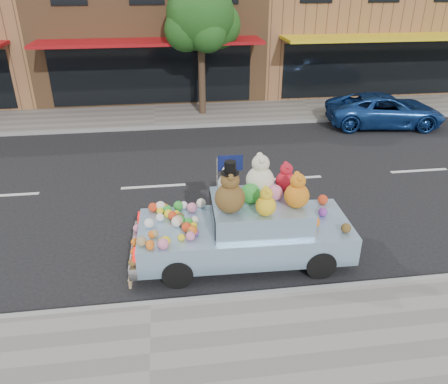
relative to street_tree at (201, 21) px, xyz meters
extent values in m
plane|color=black|center=(-2.03, -6.55, -3.69)|extent=(120.00, 120.00, 0.00)
cube|color=gray|center=(-2.03, -13.05, -3.63)|extent=(60.00, 3.00, 0.12)
cube|color=gray|center=(-2.03, -0.05, -3.63)|extent=(60.00, 3.00, 0.12)
cube|color=gray|center=(-2.03, -11.55, -3.63)|extent=(60.00, 0.12, 0.13)
cube|color=gray|center=(-2.03, -1.55, -3.63)|extent=(60.00, 0.12, 0.13)
cube|color=#8F633C|center=(-2.03, 5.45, -0.19)|extent=(10.00, 8.00, 7.00)
cube|color=black|center=(-2.03, 1.43, -2.29)|extent=(8.50, 0.06, 2.40)
cube|color=#A10E13|center=(-2.03, 0.55, -0.79)|extent=(9.00, 1.80, 0.12)
cube|color=#92603D|center=(7.97, 5.45, -0.19)|extent=(10.00, 8.00, 7.00)
cube|color=black|center=(7.97, 1.43, -2.29)|extent=(8.50, 0.06, 2.40)
cube|color=yellow|center=(7.97, 0.55, -0.79)|extent=(9.00, 1.80, 0.12)
cylinder|color=#38281C|center=(-0.03, -0.05, -2.09)|extent=(0.28, 0.28, 3.20)
sphere|color=#194D16|center=(-0.03, -0.05, 0.23)|extent=(2.60, 2.60, 2.60)
sphere|color=#194D16|center=(0.67, 0.25, -0.17)|extent=(1.80, 1.80, 1.80)
sphere|color=#194D16|center=(-0.63, -0.25, -0.27)|extent=(1.60, 1.60, 1.60)
sphere|color=#194D16|center=(0.17, -0.65, -0.37)|extent=(1.40, 1.40, 1.40)
sphere|color=#194D16|center=(-0.33, 0.55, -0.07)|extent=(1.60, 1.60, 1.60)
imported|color=#1B4595|center=(6.84, -2.31, -3.08)|extent=(4.65, 2.61, 1.23)
cylinder|color=black|center=(1.28, -11.07, -3.39)|extent=(0.61, 0.22, 0.60)
cylinder|color=black|center=(1.32, -9.51, -3.39)|extent=(0.61, 0.22, 0.60)
cylinder|color=black|center=(-1.52, -10.99, -3.39)|extent=(0.61, 0.22, 0.60)
cylinder|color=black|center=(-1.48, -9.43, -3.39)|extent=(0.61, 0.22, 0.60)
cube|color=#8CB2D1|center=(-0.10, -10.25, -3.14)|extent=(4.35, 1.82, 0.60)
cube|color=#8CB2D1|center=(0.20, -10.26, -2.59)|extent=(1.94, 1.55, 0.50)
cube|color=silver|center=(-2.32, -10.19, -3.29)|extent=(0.21, 1.78, 0.26)
cube|color=red|center=(-2.29, -10.87, -2.97)|extent=(0.07, 0.28, 0.16)
cube|color=red|center=(-2.25, -9.51, -2.97)|extent=(0.07, 0.28, 0.16)
cube|color=black|center=(-0.75, -10.23, -2.59)|extent=(0.08, 1.30, 0.40)
sphere|color=brown|center=(-0.46, -10.59, -2.06)|extent=(0.58, 0.58, 0.58)
sphere|color=brown|center=(-0.46, -10.59, -1.68)|extent=(0.36, 0.36, 0.36)
sphere|color=brown|center=(-0.46, -10.72, -1.57)|extent=(0.14, 0.14, 0.14)
sphere|color=brown|center=(-0.46, -10.47, -1.57)|extent=(0.14, 0.14, 0.14)
cylinder|color=black|center=(-0.46, -10.59, -1.53)|extent=(0.34, 0.34, 0.02)
cylinder|color=black|center=(-0.46, -10.59, -1.42)|extent=(0.21, 0.21, 0.22)
sphere|color=beige|center=(0.26, -9.91, -2.05)|extent=(0.58, 0.58, 0.58)
sphere|color=beige|center=(0.26, -9.91, -1.68)|extent=(0.36, 0.36, 0.36)
sphere|color=beige|center=(0.26, -10.04, -1.56)|extent=(0.14, 0.14, 0.14)
sphere|color=beige|center=(0.26, -9.79, -1.56)|extent=(0.14, 0.14, 0.14)
sphere|color=#C56912|center=(0.84, -10.58, -2.10)|extent=(0.48, 0.48, 0.48)
sphere|color=#C56912|center=(0.84, -10.58, -1.79)|extent=(0.30, 0.30, 0.30)
sphere|color=#C56912|center=(0.84, -10.68, -1.69)|extent=(0.11, 0.11, 0.11)
sphere|color=#C56912|center=(0.84, -10.47, -1.69)|extent=(0.11, 0.11, 0.11)
sphere|color=#AD1223|center=(0.81, -9.88, -2.13)|extent=(0.43, 0.43, 0.43)
sphere|color=#AD1223|center=(0.81, -9.88, -1.86)|extent=(0.26, 0.26, 0.26)
sphere|color=#AD1223|center=(0.81, -9.97, -1.77)|extent=(0.10, 0.10, 0.10)
sphere|color=#AD1223|center=(0.81, -9.79, -1.77)|extent=(0.10, 0.10, 0.10)
sphere|color=white|center=(-0.39, -9.79, -2.14)|extent=(0.40, 0.40, 0.40)
sphere|color=white|center=(-0.39, -9.79, -1.88)|extent=(0.25, 0.25, 0.25)
sphere|color=white|center=(-0.39, -9.88, -1.80)|extent=(0.10, 0.10, 0.10)
sphere|color=white|center=(-0.39, -9.71, -1.80)|extent=(0.10, 0.10, 0.10)
sphere|color=gold|center=(0.18, -10.81, -2.15)|extent=(0.39, 0.39, 0.39)
sphere|color=gold|center=(0.18, -10.81, -1.90)|extent=(0.24, 0.24, 0.24)
sphere|color=gold|center=(0.18, -10.89, -1.82)|extent=(0.09, 0.09, 0.09)
sphere|color=gold|center=(0.18, -10.73, -1.82)|extent=(0.09, 0.09, 0.09)
sphere|color=#278F2C|center=(0.00, -10.25, -2.16)|extent=(0.40, 0.40, 0.40)
sphere|color=#CE678A|center=(0.50, -10.22, -2.19)|extent=(0.32, 0.32, 0.32)
sphere|color=#278F2C|center=(-1.64, -9.62, -2.75)|extent=(0.18, 0.18, 0.18)
sphere|color=yellow|center=(-1.14, -10.33, -2.77)|extent=(0.15, 0.15, 0.15)
sphere|color=olive|center=(-1.78, -10.81, -2.76)|extent=(0.16, 0.16, 0.16)
sphere|color=silver|center=(-1.80, -9.92, -2.76)|extent=(0.18, 0.18, 0.18)
sphere|color=orange|center=(-1.99, -10.93, -2.77)|extent=(0.15, 0.15, 0.15)
sphere|color=olive|center=(-2.15, -10.79, -2.74)|extent=(0.20, 0.20, 0.20)
sphere|color=orange|center=(-1.96, -10.54, -2.77)|extent=(0.15, 0.15, 0.15)
sphere|color=beige|center=(-1.79, -9.49, -2.73)|extent=(0.22, 0.22, 0.22)
sphere|color=olive|center=(-1.91, -10.52, -2.76)|extent=(0.16, 0.16, 0.16)
sphere|color=orange|center=(-1.99, -10.88, -2.76)|extent=(0.17, 0.17, 0.17)
sphere|color=#278F2C|center=(-1.23, -10.19, -2.75)|extent=(0.18, 0.18, 0.18)
sphere|color=yellow|center=(-1.46, -9.79, -2.77)|extent=(0.15, 0.15, 0.15)
sphere|color=#278F2C|center=(-1.41, -9.51, -2.74)|extent=(0.21, 0.21, 0.21)
sphere|color=brown|center=(-1.22, -10.57, -2.76)|extent=(0.17, 0.17, 0.17)
sphere|color=#782E8E|center=(-1.79, -10.90, -2.77)|extent=(0.14, 0.14, 0.14)
sphere|color=yellow|center=(-1.80, -9.65, -2.77)|extent=(0.15, 0.15, 0.15)
sphere|color=#BD3314|center=(-1.29, -10.40, -2.74)|extent=(0.20, 0.20, 0.20)
sphere|color=#CE678A|center=(-1.23, -10.71, -2.75)|extent=(0.18, 0.18, 0.18)
sphere|color=yellow|center=(-1.63, -9.81, -2.75)|extent=(0.19, 0.19, 0.19)
sphere|color=#782E8E|center=(-1.12, -10.55, -2.78)|extent=(0.13, 0.13, 0.13)
sphere|color=yellow|center=(-1.41, -10.71, -2.77)|extent=(0.14, 0.14, 0.14)
sphere|color=beige|center=(-0.92, -9.45, -2.74)|extent=(0.20, 0.20, 0.20)
sphere|color=brown|center=(-1.40, -9.98, -2.75)|extent=(0.19, 0.19, 0.19)
sphere|color=yellow|center=(-1.40, -9.48, -2.75)|extent=(0.19, 0.19, 0.19)
sphere|color=#BD3314|center=(-1.55, -9.90, -2.75)|extent=(0.19, 0.19, 0.19)
sphere|color=#CE678A|center=(-1.13, -9.64, -2.73)|extent=(0.22, 0.22, 0.22)
sphere|color=#BD3314|center=(-1.95, -9.50, -2.74)|extent=(0.20, 0.20, 0.20)
sphere|color=silver|center=(-2.02, -10.16, -2.74)|extent=(0.20, 0.20, 0.20)
sphere|color=beige|center=(-1.47, -10.17, -2.73)|extent=(0.22, 0.22, 0.22)
sphere|color=yellow|center=(-1.71, -10.84, -2.75)|extent=(0.20, 0.20, 0.20)
sphere|color=beige|center=(-1.10, -10.11, -2.76)|extent=(0.16, 0.16, 0.16)
sphere|color=silver|center=(-1.29, -9.46, -2.76)|extent=(0.17, 0.17, 0.17)
sphere|color=#CE678A|center=(-1.75, -10.93, -2.74)|extent=(0.21, 0.21, 0.21)
sphere|color=orange|center=(-1.68, -9.49, -2.77)|extent=(0.15, 0.15, 0.15)
sphere|color=#278F2C|center=(-1.40, -10.12, -2.74)|extent=(0.21, 0.21, 0.21)
sphere|color=orange|center=(-1.18, -10.55, -2.74)|extent=(0.20, 0.20, 0.20)
sphere|color=#D8A88C|center=(-1.45, -10.16, -2.72)|extent=(0.22, 0.22, 0.22)
sphere|color=orange|center=(-2.32, -10.28, -3.08)|extent=(0.17, 0.17, 0.17)
sphere|color=#BD3314|center=(-2.32, -10.24, -3.09)|extent=(0.15, 0.15, 0.15)
sphere|color=brown|center=(-2.34, -10.95, -3.09)|extent=(0.15, 0.15, 0.15)
sphere|color=orange|center=(-2.33, -10.59, -3.09)|extent=(0.14, 0.14, 0.14)
sphere|color=#278F2C|center=(-2.34, -10.93, -3.10)|extent=(0.12, 0.12, 0.12)
sphere|color=#CE678A|center=(-2.31, -9.75, -3.08)|extent=(0.16, 0.16, 0.16)
sphere|color=brown|center=(1.81, -10.85, -2.74)|extent=(0.20, 0.20, 0.20)
sphere|color=#782E8E|center=(1.57, -10.18, -2.75)|extent=(0.19, 0.19, 0.19)
sphere|color=#BD3314|center=(1.74, -9.67, -2.73)|extent=(0.22, 0.22, 0.22)
sphere|color=orange|center=(1.24, -10.59, -2.72)|extent=(0.25, 0.25, 0.25)
cylinder|color=#997A54|center=(-2.42, -11.03, -3.53)|extent=(0.06, 0.06, 0.17)
sphere|color=#997A54|center=(-2.42, -11.03, -3.43)|extent=(0.07, 0.07, 0.07)
cylinder|color=#997A54|center=(-2.42, -10.94, -3.53)|extent=(0.06, 0.06, 0.17)
sphere|color=#997A54|center=(-2.42, -10.94, -3.43)|extent=(0.07, 0.07, 0.07)
cylinder|color=#997A54|center=(-2.42, -10.85, -3.53)|extent=(0.06, 0.06, 0.17)
sphere|color=#997A54|center=(-2.42, -10.85, -3.43)|extent=(0.07, 0.07, 0.07)
cylinder|color=#997A54|center=(-2.41, -10.75, -3.53)|extent=(0.06, 0.06, 0.17)
sphere|color=#997A54|center=(-2.41, -10.75, -3.43)|extent=(0.07, 0.07, 0.07)
cylinder|color=#997A54|center=(-2.41, -10.66, -3.53)|extent=(0.06, 0.06, 0.17)
sphere|color=#997A54|center=(-2.41, -10.66, -3.43)|extent=(0.07, 0.07, 0.07)
cylinder|color=#997A54|center=(-2.41, -10.56, -3.53)|extent=(0.06, 0.06, 0.17)
sphere|color=#997A54|center=(-2.41, -10.56, -3.43)|extent=(0.07, 0.07, 0.07)
cylinder|color=#997A54|center=(-2.41, -10.47, -3.53)|extent=(0.06, 0.06, 0.17)
sphere|color=#997A54|center=(-2.41, -10.47, -3.43)|extent=(0.07, 0.07, 0.07)
cylinder|color=#997A54|center=(-2.40, -10.37, -3.53)|extent=(0.06, 0.06, 0.17)
sphere|color=#997A54|center=(-2.40, -10.37, -3.43)|extent=(0.07, 0.07, 0.07)
cylinder|color=#997A54|center=(-2.40, -10.28, -3.53)|extent=(0.06, 0.06, 0.17)
sphere|color=#997A54|center=(-2.40, -10.28, -3.43)|extent=(0.07, 0.07, 0.07)
cylinder|color=#997A54|center=(-2.40, -10.18, -3.53)|extent=(0.06, 0.06, 0.17)
sphere|color=#997A54|center=(-2.40, -10.18, -3.43)|extent=(0.07, 0.07, 0.07)
cylinder|color=#997A54|center=(-2.40, -10.09, -3.53)|extent=(0.06, 0.06, 0.17)
sphere|color=#997A54|center=(-2.40, -10.09, -3.43)|extent=(0.07, 0.07, 0.07)
cylinder|color=#997A54|center=(-2.39, -10.00, -3.53)|extent=(0.06, 0.06, 0.17)
sphere|color=#997A54|center=(-2.39, -10.00, -3.43)|extent=(0.07, 0.07, 0.07)
cylinder|color=#997A54|center=(-2.39, -9.90, -3.53)|extent=(0.06, 0.06, 0.17)
sphere|color=#997A54|center=(-2.39, -9.90, -3.43)|extent=(0.07, 0.07, 0.07)
cylinder|color=#997A54|center=(-2.39, -9.81, -3.53)|extent=(0.06, 0.06, 0.17)
sphere|color=#997A54|center=(-2.39, -9.81, -3.43)|extent=(0.07, 0.07, 0.07)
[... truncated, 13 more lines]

